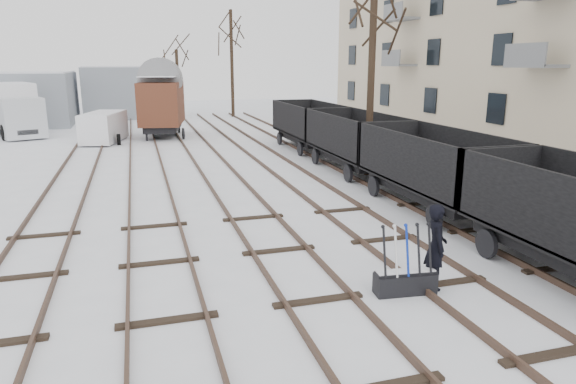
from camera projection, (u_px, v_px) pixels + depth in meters
name	position (u px, v px, depth m)	size (l,w,h in m)	color
ground	(318.00, 302.00, 10.46)	(120.00, 120.00, 0.00)	white
tracks	(216.00, 169.00, 23.16)	(13.90, 52.00, 0.16)	black
shed_left	(4.00, 99.00, 39.86)	(10.00, 8.00, 4.10)	gray
shed_right	(126.00, 92.00, 46.01)	(7.00, 6.00, 4.50)	gray
ground_frame	(405.00, 281.00, 10.78)	(1.33, 0.54, 1.49)	black
worker	(436.00, 246.00, 10.92)	(0.68, 0.45, 1.87)	black
freight_wagon_b	(433.00, 179.00, 17.00)	(2.52, 6.29, 2.57)	black
freight_wagon_c	(355.00, 149.00, 22.95)	(2.52, 6.29, 2.57)	black
freight_wagon_d	(309.00, 132.00, 28.90)	(2.52, 6.29, 2.57)	black
box_van_wagon	(162.00, 102.00, 33.48)	(3.57, 5.55, 3.94)	black
lorry	(12.00, 108.00, 34.41)	(4.26, 7.96, 3.46)	black
panel_van	(104.00, 127.00, 31.30)	(2.80, 4.48, 1.83)	white
tree_near	(371.00, 88.00, 21.47)	(0.30, 0.30, 7.42)	black
tree_far_left	(178.00, 82.00, 48.79)	(0.30, 0.30, 5.99)	black
tree_far_right	(232.00, 64.00, 45.68)	(0.30, 0.30, 9.26)	black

